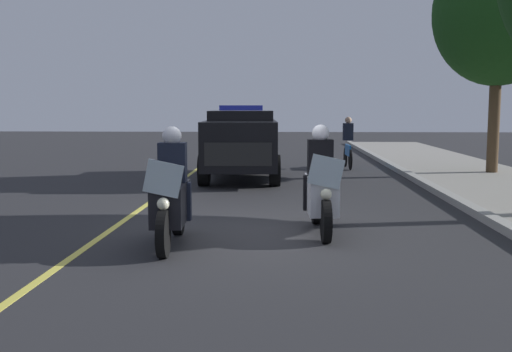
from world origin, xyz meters
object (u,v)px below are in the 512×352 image
(police_motorcycle_lead_right, at_px, (321,189))
(tree_far_back, at_px, (499,13))
(police_motorcycle_lead_left, at_px, (171,197))
(cyclist_background, at_px, (348,143))
(police_suv, at_px, (241,141))

(police_motorcycle_lead_right, distance_m, tree_far_back, 10.81)
(police_motorcycle_lead_left, xyz_separation_m, police_motorcycle_lead_right, (-0.99, 2.22, 0.00))
(police_motorcycle_lead_right, relative_size, cyclist_background, 1.22)
(police_suv, distance_m, tree_far_back, 8.24)
(police_motorcycle_lead_left, height_order, tree_far_back, tree_far_back)
(police_suv, height_order, tree_far_back, tree_far_back)
(police_motorcycle_lead_left, height_order, police_suv, police_suv)
(police_motorcycle_lead_left, bearing_deg, police_motorcycle_lead_right, 114.01)
(police_motorcycle_lead_right, distance_m, police_suv, 7.44)
(tree_far_back, bearing_deg, police_motorcycle_lead_left, -39.49)
(cyclist_background, bearing_deg, police_motorcycle_lead_right, -8.24)
(police_suv, bearing_deg, cyclist_background, 133.39)
(police_motorcycle_lead_left, relative_size, tree_far_back, 0.32)
(police_motorcycle_lead_left, distance_m, police_suv, 8.22)
(cyclist_background, relative_size, tree_far_back, 0.26)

